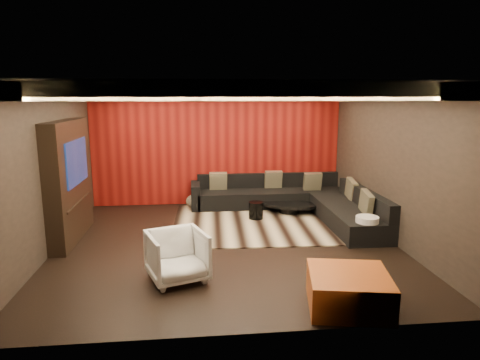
{
  "coord_description": "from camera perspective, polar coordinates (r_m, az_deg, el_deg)",
  "views": [
    {
      "loc": [
        -0.55,
        -7.35,
        2.65
      ],
      "look_at": [
        0.3,
        0.6,
        1.05
      ],
      "focal_mm": 32.0,
      "sensor_mm": 36.0,
      "label": 1
    }
  ],
  "objects": [
    {
      "name": "white_side_table",
      "position": [
        8.07,
        16.52,
        -6.43
      ],
      "size": [
        0.47,
        0.47,
        0.51
      ],
      "primitive_type": "cylinder",
      "rotation": [
        0.0,
        0.0,
        0.16
      ],
      "color": "silver",
      "rests_on": "floor"
    },
    {
      "name": "soffit_back",
      "position": [
        10.06,
        -3.04,
        11.53
      ],
      "size": [
        6.0,
        0.6,
        0.22
      ],
      "primitive_type": "cube",
      "color": "silver",
      "rests_on": "ground"
    },
    {
      "name": "wall_back",
      "position": [
        10.45,
        -3.06,
        4.43
      ],
      "size": [
        6.0,
        0.02,
        2.8
      ],
      "primitive_type": "cube",
      "color": "black",
      "rests_on": "ground"
    },
    {
      "name": "orange_ottoman",
      "position": [
        5.75,
        14.28,
        -14.05
      ],
      "size": [
        1.16,
        1.16,
        0.44
      ],
      "primitive_type": "cube",
      "rotation": [
        0.0,
        0.0,
        -0.19
      ],
      "color": "#9B3114",
      "rests_on": "floor"
    },
    {
      "name": "ceiling",
      "position": [
        7.37,
        -1.87,
        12.56
      ],
      "size": [
        6.0,
        6.0,
        0.02
      ],
      "primitive_type": "cube",
      "color": "silver",
      "rests_on": "ground"
    },
    {
      "name": "tv_shelf",
      "position": [
        8.46,
        -20.6,
        -2.75
      ],
      "size": [
        0.04,
        1.6,
        0.04
      ],
      "primitive_type": "cube",
      "color": "black",
      "rests_on": "ground"
    },
    {
      "name": "cove_left",
      "position": [
        7.57,
        -20.28,
        10.26
      ],
      "size": [
        0.08,
        4.8,
        0.04
      ],
      "primitive_type": "cube",
      "color": "#FFD899",
      "rests_on": "ground"
    },
    {
      "name": "drum_stool",
      "position": [
        9.23,
        2.14,
        -4.06
      ],
      "size": [
        0.4,
        0.4,
        0.37
      ],
      "primitive_type": "cylinder",
      "rotation": [
        0.0,
        0.0,
        -0.37
      ],
      "color": "black",
      "rests_on": "rug"
    },
    {
      "name": "coffee_table",
      "position": [
        9.81,
        6.56,
        -3.68
      ],
      "size": [
        1.65,
        1.65,
        0.21
      ],
      "primitive_type": "cylinder",
      "rotation": [
        0.0,
        0.0,
        -0.41
      ],
      "color": "black",
      "rests_on": "rug"
    },
    {
      "name": "tv_surround",
      "position": [
        8.42,
        -21.85,
        -0.11
      ],
      "size": [
        0.3,
        2.0,
        2.2
      ],
      "primitive_type": "cube",
      "color": "black",
      "rests_on": "ground"
    },
    {
      "name": "armchair",
      "position": [
        6.31,
        -8.38,
        -10.01
      ],
      "size": [
        1.0,
        1.02,
        0.73
      ],
      "primitive_type": "imported",
      "rotation": [
        0.0,
        0.0,
        0.34
      ],
      "color": "silver",
      "rests_on": "floor"
    },
    {
      "name": "soffit_left",
      "position": [
        7.66,
        -22.84,
        10.76
      ],
      "size": [
        0.6,
        4.8,
        0.22
      ],
      "primitive_type": "cube",
      "color": "silver",
      "rests_on": "ground"
    },
    {
      "name": "soffit_front",
      "position": [
        4.68,
        0.68,
        11.83
      ],
      "size": [
        6.0,
        0.6,
        0.22
      ],
      "primitive_type": "cube",
      "color": "silver",
      "rests_on": "ground"
    },
    {
      "name": "red_feature_wall",
      "position": [
        10.41,
        -3.05,
        4.4
      ],
      "size": [
        5.98,
        0.05,
        2.78
      ],
      "primitive_type": "cube",
      "color": "#6B0C0A",
      "rests_on": "ground"
    },
    {
      "name": "wall_right",
      "position": [
        8.26,
        19.52,
        1.96
      ],
      "size": [
        0.02,
        6.0,
        2.8
      ],
      "primitive_type": "cube",
      "color": "black",
      "rests_on": "ground"
    },
    {
      "name": "soffit_right",
      "position": [
        8.04,
        18.1,
        11.06
      ],
      "size": [
        0.6,
        4.8,
        0.22
      ],
      "primitive_type": "cube",
      "color": "silver",
      "rests_on": "ground"
    },
    {
      "name": "striped_pouf",
      "position": [
        10.08,
        -5.39,
        -2.8
      ],
      "size": [
        0.76,
        0.76,
        0.36
      ],
      "primitive_type": "ellipsoid",
      "rotation": [
        0.0,
        0.0,
        0.19
      ],
      "color": "#B3AA8B",
      "rests_on": "rug"
    },
    {
      "name": "cove_front",
      "position": [
        5.02,
        0.21,
        10.77
      ],
      "size": [
        4.8,
        0.08,
        0.04
      ],
      "primitive_type": "cube",
      "color": "#FFD899",
      "rests_on": "ground"
    },
    {
      "name": "floor",
      "position": [
        7.83,
        -1.73,
        -8.54
      ],
      "size": [
        6.0,
        6.0,
        0.02
      ],
      "primitive_type": "cube",
      "color": "black",
      "rests_on": "ground"
    },
    {
      "name": "sectional_sofa",
      "position": [
        9.79,
        7.59,
        -2.9
      ],
      "size": [
        3.65,
        3.5,
        0.75
      ],
      "color": "black",
      "rests_on": "floor"
    },
    {
      "name": "cove_back",
      "position": [
        9.72,
        -2.92,
        11.01
      ],
      "size": [
        4.8,
        0.08,
        0.04
      ],
      "primitive_type": "cube",
      "color": "#FFD899",
      "rests_on": "ground"
    },
    {
      "name": "cove_right",
      "position": [
        7.9,
        15.77,
        10.54
      ],
      "size": [
        0.08,
        4.8,
        0.04
      ],
      "primitive_type": "cube",
      "color": "#FFD899",
      "rests_on": "ground"
    },
    {
      "name": "throw_pillows",
      "position": [
        9.76,
        8.09,
        -0.8
      ],
      "size": [
        3.11,
        2.82,
        0.5
      ],
      "color": "tan",
      "rests_on": "sectional_sofa"
    },
    {
      "name": "wall_left",
      "position": [
        7.85,
        -24.29,
        1.15
      ],
      "size": [
        0.02,
        6.0,
        2.8
      ],
      "primitive_type": "cube",
      "color": "black",
      "rests_on": "ground"
    },
    {
      "name": "rug",
      "position": [
        9.06,
        3.93,
        -5.65
      ],
      "size": [
        4.11,
        3.15,
        0.02
      ],
      "primitive_type": "cube",
      "rotation": [
        0.0,
        0.0,
        -0.04
      ],
      "color": "#C1B18D",
      "rests_on": "floor"
    },
    {
      "name": "tv_screen",
      "position": [
        8.32,
        -20.96,
        2.27
      ],
      "size": [
        0.04,
        1.3,
        0.8
      ],
      "primitive_type": "cube",
      "color": "black",
      "rests_on": "ground"
    }
  ]
}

